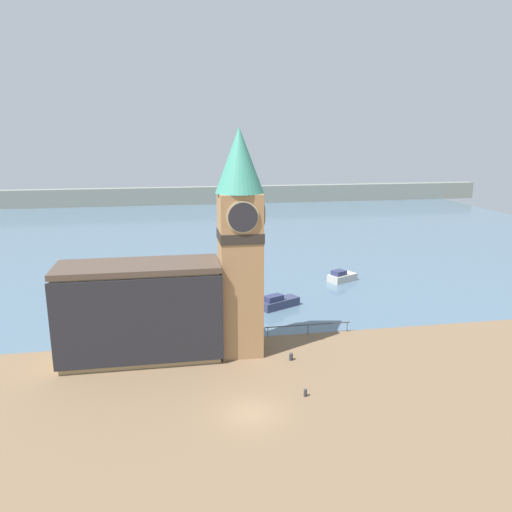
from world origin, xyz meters
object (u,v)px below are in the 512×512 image
at_px(clock_tower, 240,238).
at_px(mooring_bollard_near, 305,392).
at_px(pier_building, 140,312).
at_px(mooring_bollard_far, 291,356).
at_px(boat_near, 279,302).
at_px(boat_far, 342,277).

relative_size(clock_tower, mooring_bollard_near, 31.68).
relative_size(pier_building, mooring_bollard_far, 20.24).
height_order(clock_tower, boat_near, clock_tower).
bearing_deg(boat_far, pier_building, -169.52).
xyz_separation_m(boat_near, mooring_bollard_far, (-1.90, -14.03, -0.26)).
distance_m(boat_near, mooring_bollard_far, 14.16).
bearing_deg(mooring_bollard_far, boat_far, 60.89).
bearing_deg(boat_far, boat_near, -167.50).
distance_m(boat_near, boat_far, 14.37).
xyz_separation_m(boat_near, mooring_bollard_near, (-2.32, -20.51, -0.29)).
relative_size(clock_tower, boat_near, 3.99).
bearing_deg(boat_near, pier_building, -170.58).
xyz_separation_m(boat_near, boat_far, (11.04, 9.21, -0.02)).
height_order(boat_far, mooring_bollard_far, boat_far).
height_order(mooring_bollard_near, mooring_bollard_far, mooring_bollard_far).
distance_m(clock_tower, mooring_bollard_near, 14.55).
bearing_deg(pier_building, mooring_bollard_far, -12.04).
bearing_deg(mooring_bollard_far, boat_near, 82.27).
relative_size(pier_building, mooring_bollard_near, 22.16).
relative_size(clock_tower, pier_building, 1.43).
height_order(pier_building, mooring_bollard_far, pier_building).
distance_m(pier_building, boat_far, 33.48).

